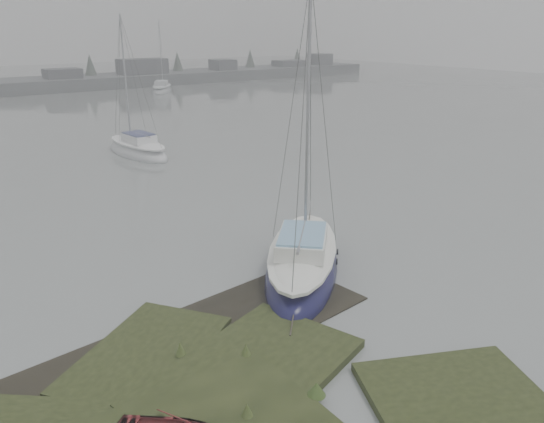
% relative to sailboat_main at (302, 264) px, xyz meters
% --- Properties ---
extents(ground, '(160.00, 160.00, 0.00)m').
position_rel_sailboat_main_xyz_m(ground, '(-1.68, 24.16, -0.29)').
color(ground, slate).
rests_on(ground, ground).
extents(far_shoreline, '(60.00, 8.00, 4.15)m').
position_rel_sailboat_main_xyz_m(far_shoreline, '(25.16, 56.05, 0.56)').
color(far_shoreline, '#4C4F51').
rests_on(far_shoreline, ground).
extents(sailboat_main, '(6.08, 6.17, 9.21)m').
position_rel_sailboat_main_xyz_m(sailboat_main, '(0.00, 0.00, 0.00)').
color(sailboat_main, '#0F0E35').
rests_on(sailboat_main, ground).
extents(sailboat_white, '(2.54, 6.17, 8.48)m').
position_rel_sailboat_main_xyz_m(sailboat_white, '(2.18, 18.12, -0.02)').
color(sailboat_white, silver).
rests_on(sailboat_white, ground).
extents(sailboat_far_b, '(5.01, 6.08, 8.48)m').
position_rel_sailboat_main_xyz_m(sailboat_far_b, '(16.94, 46.59, -0.02)').
color(sailboat_far_b, '#A3A8AD').
rests_on(sailboat_far_b, ground).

